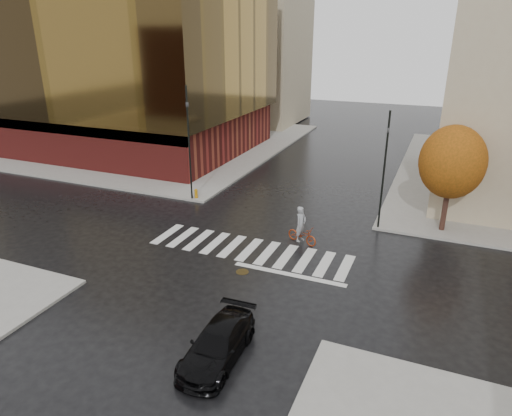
% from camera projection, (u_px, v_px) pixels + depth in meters
% --- Properties ---
extents(ground, '(120.00, 120.00, 0.00)m').
position_uv_depth(ground, '(246.00, 253.00, 25.58)').
color(ground, black).
rests_on(ground, ground).
extents(sidewalk_nw, '(30.00, 30.00, 0.15)m').
position_uv_depth(sidewalk_nw, '(151.00, 141.00, 51.15)').
color(sidewalk_nw, gray).
rests_on(sidewalk_nw, ground).
extents(crosswalk, '(12.00, 3.00, 0.01)m').
position_uv_depth(crosswalk, '(249.00, 249.00, 26.00)').
color(crosswalk, silver).
rests_on(crosswalk, ground).
extents(office_glass, '(27.00, 19.00, 16.00)m').
position_uv_depth(office_glass, '(118.00, 66.00, 45.93)').
color(office_glass, maroon).
rests_on(office_glass, sidewalk_nw).
extents(building_nw_far, '(14.00, 12.00, 20.00)m').
position_uv_depth(building_nw_far, '(248.00, 42.00, 59.40)').
color(building_nw_far, tan).
rests_on(building_nw_far, sidewalk_nw).
extents(tree_ne_a, '(3.80, 3.80, 6.50)m').
position_uv_depth(tree_ne_a, '(452.00, 162.00, 26.70)').
color(tree_ne_a, black).
rests_on(tree_ne_a, sidewalk_ne).
extents(sedan, '(1.97, 4.49, 1.29)m').
position_uv_depth(sedan, '(218.00, 344.00, 17.19)').
color(sedan, black).
rests_on(sedan, ground).
extents(cyclist, '(2.10, 1.33, 2.26)m').
position_uv_depth(cyclist, '(302.00, 231.00, 26.55)').
color(cyclist, '#992F0D').
rests_on(cyclist, ground).
extents(traffic_light_nw, '(0.21, 0.18, 8.07)m').
position_uv_depth(traffic_light_nw, '(189.00, 135.00, 31.79)').
color(traffic_light_nw, black).
rests_on(traffic_light_nw, sidewalk_nw).
extents(traffic_light_ne, '(0.18, 0.21, 7.26)m').
position_uv_depth(traffic_light_ne, '(385.00, 163.00, 27.15)').
color(traffic_light_ne, black).
rests_on(traffic_light_ne, sidewalk_ne).
extents(fire_hydrant, '(0.25, 0.25, 0.69)m').
position_uv_depth(fire_hydrant, '(196.00, 193.00, 33.45)').
color(fire_hydrant, '#BD780B').
rests_on(fire_hydrant, sidewalk_nw).
extents(manhole, '(0.68, 0.68, 0.01)m').
position_uv_depth(manhole, '(242.00, 272.00, 23.61)').
color(manhole, '#433518').
rests_on(manhole, ground).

